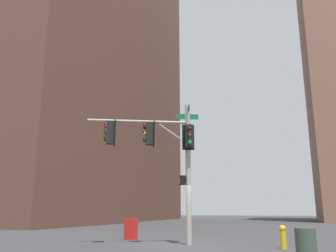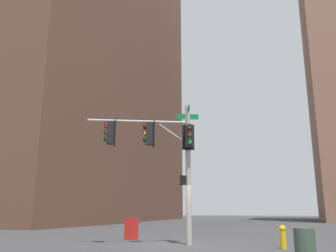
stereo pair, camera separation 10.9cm
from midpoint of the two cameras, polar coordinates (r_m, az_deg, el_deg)
name	(u,v)px [view 1 (the left image)]	position (r m, az deg, el deg)	size (l,w,h in m)	color
ground_plane	(182,245)	(15.97, 2.09, -18.47)	(200.00, 200.00, 0.00)	#38383A
signal_pole_assembly	(164,148)	(15.85, -0.80, -3.51)	(2.55, 4.52, 6.17)	#9E998C
fire_hydrant	(283,236)	(14.94, 17.72, -16.40)	(0.34, 0.26, 0.87)	gold
litter_bin	(306,246)	(10.84, 20.97, -17.51)	(0.56, 0.56, 0.95)	#384738
newspaper_box	(131,229)	(18.83, -6.13, -16.04)	(0.44, 0.56, 1.05)	red
building_brick_nearside	(47,23)	(48.13, -18.91, 15.29)	(20.07, 17.25, 47.91)	brown
building_brick_farside	(117,67)	(66.86, -8.16, 9.34)	(20.07, 17.64, 54.26)	brown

